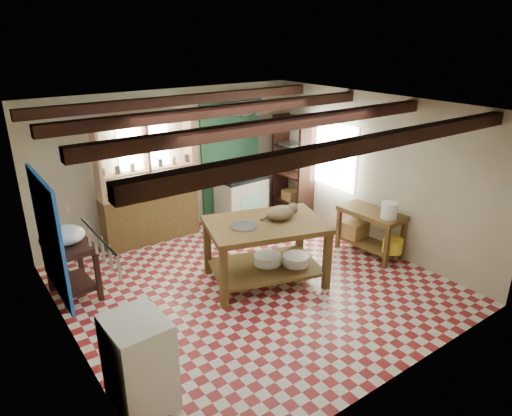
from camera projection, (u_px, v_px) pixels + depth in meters
floor at (252, 285)px, 6.78m from camera, size 5.00×5.00×0.02m
ceiling at (251, 107)px, 5.83m from camera, size 5.00×5.00×0.02m
wall_back at (171, 163)px, 8.20m from camera, size 5.00×0.04×2.60m
wall_front at (400, 276)px, 4.42m from camera, size 5.00×0.04×2.60m
wall_left at (63, 250)px, 4.94m from camera, size 0.04×5.00×2.60m
wall_right at (373, 172)px, 7.67m from camera, size 0.04×5.00×2.60m
ceiling_beams at (251, 117)px, 5.88m from camera, size 5.00×3.80×0.15m
blue_wall_patch at (49, 237)px, 5.71m from camera, size 0.04×1.40×1.60m
green_wall_patch at (231, 156)px, 8.87m from camera, size 1.30×0.04×2.30m
window_back at (143, 145)px, 7.76m from camera, size 0.90×0.02×0.80m
window_right at (330, 154)px, 8.38m from camera, size 0.02×1.30×1.20m
utensil_rail at (99, 248)px, 3.90m from camera, size 0.06×0.90×0.28m
pot_rack at (242, 110)px, 8.22m from camera, size 0.86×0.12×0.36m
shelving_unit at (148, 182)px, 7.83m from camera, size 1.70×0.34×2.20m
tall_rack at (293, 167)px, 9.02m from camera, size 0.40×0.86×2.00m
work_table at (265, 252)px, 6.72m from camera, size 1.93×1.56×0.95m
stove at (242, 198)px, 8.94m from camera, size 0.95×0.67×0.90m
prep_table at (72, 270)px, 6.35m from camera, size 0.61×0.84×0.82m
white_cabinet at (139, 362)px, 4.46m from camera, size 0.57×0.67×0.97m
right_counter at (370, 233)px, 7.58m from camera, size 0.61×1.11×0.77m
cat at (281, 213)px, 6.63m from camera, size 0.48×0.39×0.20m
steel_tray at (243, 226)px, 6.39m from camera, size 0.46×0.46×0.02m
basin_large at (267, 259)px, 6.83m from camera, size 0.51×0.51×0.14m
basin_small at (296, 260)px, 6.82m from camera, size 0.50×0.50×0.14m
kettle_left at (231, 173)px, 8.58m from camera, size 0.21×0.21×0.23m
kettle_right at (245, 170)px, 8.79m from camera, size 0.18×0.18×0.21m
enamel_bowl at (67, 235)px, 6.16m from camera, size 0.51×0.51×0.24m
white_bucket at (389, 210)px, 7.11m from camera, size 0.27×0.27×0.26m
wicker_basket at (355, 229)px, 7.81m from camera, size 0.41×0.34×0.27m
yellow_tub at (392, 245)px, 7.28m from camera, size 0.34×0.34×0.23m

